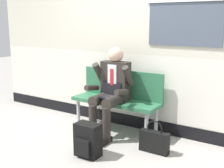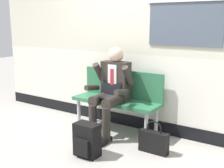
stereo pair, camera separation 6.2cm
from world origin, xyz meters
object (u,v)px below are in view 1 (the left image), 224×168
(bench_with_person, at_px, (118,96))
(handbag, at_px, (154,141))
(person_seated, at_px, (111,89))
(backpack, at_px, (88,140))

(bench_with_person, height_order, handbag, bench_with_person)
(person_seated, bearing_deg, backpack, -78.82)
(backpack, bearing_deg, person_seated, 101.18)
(backpack, xyz_separation_m, handbag, (0.62, 0.52, -0.05))
(backpack, height_order, handbag, handbag)
(bench_with_person, distance_m, person_seated, 0.24)
(person_seated, xyz_separation_m, backpack, (0.14, -0.73, -0.45))
(handbag, bearing_deg, bench_with_person, 151.92)
(bench_with_person, xyz_separation_m, person_seated, (-0.00, -0.20, 0.13))
(handbag, bearing_deg, person_seated, 164.53)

